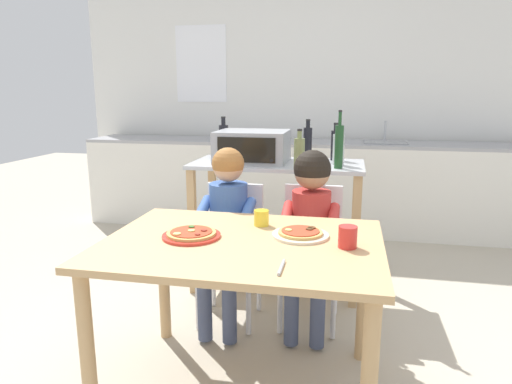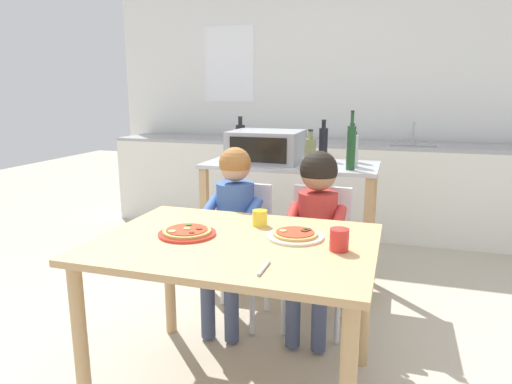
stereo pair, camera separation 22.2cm
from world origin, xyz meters
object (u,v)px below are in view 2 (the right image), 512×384
at_px(bottle_squat_spirits, 352,145).
at_px(drinking_cup_red, 339,240).
at_px(child_in_blue_striped_shirt, 232,217).
at_px(bottle_slim_sauce, 240,139).
at_px(dining_chair_right, 318,246).
at_px(bottle_tall_green_wine, 352,150).
at_px(dining_chair_left, 239,241).
at_px(child_in_red_shirt, 316,218).
at_px(pizza_plate_cream, 295,235).
at_px(bottle_clear_vinegar, 323,143).
at_px(bottle_brown_beer, 351,147).
at_px(drinking_cup_yellow, 260,218).
at_px(dining_table, 236,262).
at_px(bottle_dark_olive_oil, 310,153).
at_px(kitchen_island_cart, 290,205).
at_px(pizza_plate_red_rimmed, 187,232).
at_px(serving_spoon, 264,268).
at_px(toaster_oven, 266,146).

bearing_deg(bottle_squat_spirits, drinking_cup_red, -85.69).
height_order(child_in_blue_striped_shirt, drinking_cup_red, child_in_blue_striped_shirt).
bearing_deg(bottle_slim_sauce, dining_chair_right, -43.33).
height_order(bottle_squat_spirits, bottle_tall_green_wine, bottle_squat_spirits).
height_order(dining_chair_left, dining_chair_right, same).
xyz_separation_m(child_in_red_shirt, pizza_plate_cream, (0.00, -0.52, 0.06)).
relative_size(bottle_clear_vinegar, child_in_red_shirt, 0.27).
height_order(bottle_slim_sauce, bottle_brown_beer, bottle_brown_beer).
bearing_deg(dining_chair_left, drinking_cup_yellow, -59.45).
distance_m(child_in_blue_striped_shirt, drinking_cup_red, 0.89).
bearing_deg(dining_table, dining_chair_left, 108.33).
bearing_deg(dining_chair_left, drinking_cup_red, -45.61).
bearing_deg(bottle_brown_beer, dining_chair_left, -150.05).
relative_size(bottle_dark_olive_oil, drinking_cup_red, 2.70).
height_order(kitchen_island_cart, bottle_squat_spirits, bottle_squat_spirits).
height_order(child_in_red_shirt, pizza_plate_cream, child_in_red_shirt).
height_order(kitchen_island_cart, bottle_clear_vinegar, bottle_clear_vinegar).
height_order(bottle_squat_spirits, dining_table, bottle_squat_spirits).
bearing_deg(bottle_brown_beer, dining_chair_right, -114.03).
distance_m(bottle_dark_olive_oil, dining_chair_right, 0.57).
relative_size(pizza_plate_red_rimmed, pizza_plate_cream, 1.03).
bearing_deg(pizza_plate_cream, kitchen_island_cart, 104.30).
height_order(pizza_plate_cream, serving_spoon, pizza_plate_cream).
bearing_deg(child_in_blue_striped_shirt, bottle_clear_vinegar, 65.14).
relative_size(pizza_plate_cream, drinking_cup_yellow, 3.34).
relative_size(drinking_cup_yellow, serving_spoon, 0.54).
relative_size(bottle_slim_sauce, bottle_dark_olive_oil, 1.18).
bearing_deg(bottle_slim_sauce, child_in_red_shirt, -47.87).
bearing_deg(serving_spoon, pizza_plate_cream, 86.11).
bearing_deg(bottle_tall_green_wine, drinking_cup_red, -86.20).
bearing_deg(pizza_plate_red_rimmed, bottle_brown_beer, 59.89).
bearing_deg(drinking_cup_yellow, pizza_plate_red_rimmed, -138.44).
bearing_deg(bottle_clear_vinegar, pizza_plate_cream, -85.82).
relative_size(dining_chair_left, drinking_cup_yellow, 10.73).
relative_size(bottle_tall_green_wine, drinking_cup_red, 2.78).
distance_m(dining_chair_right, child_in_blue_striped_shirt, 0.53).
relative_size(dining_chair_left, serving_spoon, 5.79).
distance_m(kitchen_island_cart, child_in_red_shirt, 0.64).
bearing_deg(dining_chair_left, bottle_brown_beer, 29.95).
xyz_separation_m(toaster_oven, drinking_cup_red, (0.66, -1.19, -0.22)).
xyz_separation_m(kitchen_island_cart, child_in_red_shirt, (0.28, -0.57, 0.09)).
bearing_deg(child_in_blue_striped_shirt, pizza_plate_red_rimmed, -90.00).
distance_m(bottle_clear_vinegar, drinking_cup_yellow, 1.18).
relative_size(pizza_plate_red_rimmed, drinking_cup_red, 2.83).
distance_m(kitchen_island_cart, serving_spoon, 1.51).
relative_size(kitchen_island_cart, bottle_tall_green_wine, 4.55).
bearing_deg(child_in_blue_striped_shirt, dining_chair_right, 19.83).
distance_m(bottle_slim_sauce, dining_chair_right, 1.12).
height_order(dining_chair_left, drinking_cup_yellow, dining_chair_left).
relative_size(child_in_blue_striped_shirt, child_in_red_shirt, 1.01).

